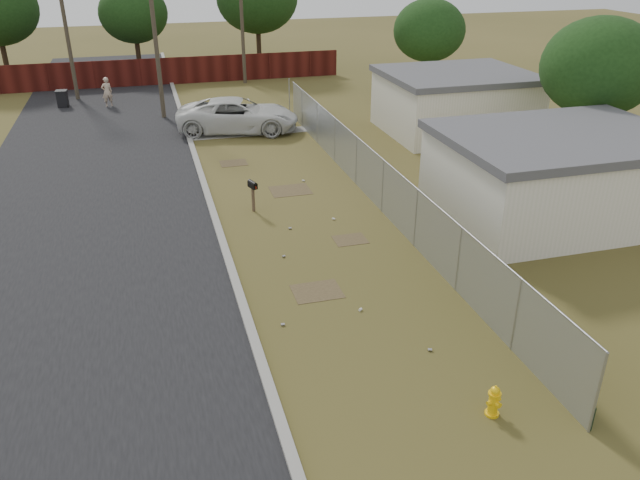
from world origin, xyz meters
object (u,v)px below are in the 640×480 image
object	(u,v)px
pickup_truck	(238,115)
trash_bin	(62,98)
mailbox	(253,187)
pedestrian	(107,92)
fire_hydrant	(494,401)

from	to	relation	value
pickup_truck	trash_bin	xyz separation A→B (m)	(-9.34, 8.11, -0.35)
mailbox	pedestrian	world-z (taller)	pedestrian
fire_hydrant	pedestrian	world-z (taller)	pedestrian
mailbox	pedestrian	size ratio (longest dim) A/B	0.68
pickup_truck	pedestrian	xyz separation A→B (m)	(-6.71, 7.51, 0.01)
pickup_truck	pedestrian	world-z (taller)	pedestrian
fire_hydrant	trash_bin	distance (m)	33.07
fire_hydrant	trash_bin	size ratio (longest dim) A/B	0.77
mailbox	trash_bin	distance (m)	20.54
pickup_truck	trash_bin	size ratio (longest dim) A/B	6.25
mailbox	pickup_truck	xyz separation A→B (m)	(1.15, 10.72, -0.08)
pedestrian	trash_bin	distance (m)	2.72
fire_hydrant	pedestrian	xyz separation A→B (m)	(-8.51, 30.54, 0.52)
mailbox	trash_bin	bearing A→B (deg)	113.53
mailbox	pedestrian	distance (m)	19.06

